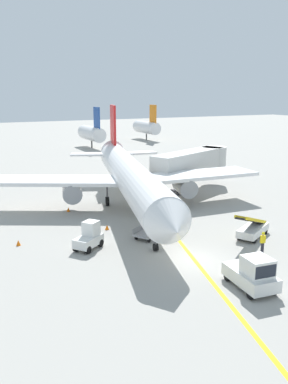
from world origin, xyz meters
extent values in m
plane|color=#9E9B93|center=(0.00, 0.00, 0.00)|extent=(300.00, 300.00, 0.00)
cube|color=yellow|center=(1.43, 5.00, 0.00)|extent=(21.57, 77.20, 0.01)
cylinder|color=white|center=(1.43, 13.78, 3.45)|extent=(11.16, 29.80, 3.30)
cone|color=white|center=(-2.88, -1.84, 3.45)|extent=(3.76, 3.17, 3.23)
cone|color=white|center=(5.79, 29.59, 3.85)|extent=(3.77, 3.53, 3.14)
cube|color=white|center=(9.05, 13.23, 3.05)|extent=(13.24, 5.17, 0.36)
cylinder|color=gray|center=(7.20, 12.70, 2.05)|extent=(2.68, 3.59, 1.90)
cube|color=white|center=(-5.39, 17.21, 3.05)|extent=(13.57, 9.89, 0.36)
cylinder|color=gray|center=(-4.08, 15.81, 2.05)|extent=(2.68, 3.59, 1.90)
cube|color=red|center=(5.15, 27.27, 7.50)|extent=(1.33, 3.93, 5.20)
cube|color=white|center=(7.94, 26.09, 3.85)|extent=(5.44, 2.85, 0.24)
cube|color=white|center=(2.15, 27.68, 3.85)|extent=(5.65, 4.09, 0.24)
cylinder|color=#4C4C51|center=(-1.63, 2.69, 1.56)|extent=(0.20, 0.20, 3.12)
cylinder|color=black|center=(-1.63, 2.69, 0.28)|extent=(0.49, 0.63, 0.56)
cylinder|color=#4C4C51|center=(4.08, 15.12, 1.56)|extent=(0.20, 0.20, 3.12)
cylinder|color=black|center=(4.08, 15.12, 0.48)|extent=(0.59, 1.02, 0.96)
cylinder|color=#4C4C51|center=(-0.16, 16.29, 1.56)|extent=(0.20, 0.20, 3.12)
cylinder|color=black|center=(-0.16, 16.29, 0.48)|extent=(0.59, 1.02, 0.96)
cube|color=black|center=(-2.35, 0.09, 3.80)|extent=(2.97, 1.71, 0.60)
cube|color=beige|center=(11.13, 18.03, 3.60)|extent=(12.03, 7.21, 2.50)
cylinder|color=beige|center=(16.34, 20.33, 3.60)|extent=(3.20, 3.20, 2.50)
cylinder|color=#59595B|center=(9.48, 17.31, 1.18)|extent=(0.56, 0.56, 2.35)
cube|color=#333338|center=(9.48, 17.31, 0.25)|extent=(1.80, 1.40, 0.50)
cube|color=silver|center=(0.70, -5.23, 0.70)|extent=(2.28, 3.79, 0.80)
cube|color=silver|center=(0.63, -5.86, 1.65)|extent=(1.69, 1.78, 1.10)
cube|color=black|center=(0.54, -6.62, 1.65)|extent=(1.43, 0.24, 0.77)
cylinder|color=black|center=(1.36, -6.57, 0.30)|extent=(0.28, 0.62, 0.60)
cylinder|color=black|center=(-0.24, -6.39, 0.30)|extent=(0.28, 0.62, 0.60)
cylinder|color=black|center=(1.64, -4.07, 0.30)|extent=(0.28, 0.62, 0.60)
cylinder|color=black|center=(0.03, -3.89, 0.30)|extent=(0.28, 0.62, 0.60)
cube|color=silver|center=(-6.07, 5.32, 0.65)|extent=(2.71, 2.46, 0.70)
cube|color=silver|center=(-5.73, 5.56, 1.55)|extent=(1.49, 1.48, 1.10)
cube|color=black|center=(-5.31, 5.87, 1.55)|extent=(0.64, 0.84, 0.77)
cylinder|color=black|center=(-5.71, 6.26, 0.30)|extent=(0.61, 0.53, 0.60)
cylinder|color=black|center=(-5.06, 5.36, 0.30)|extent=(0.61, 0.53, 0.60)
cylinder|color=black|center=(-7.07, 5.27, 0.30)|extent=(0.61, 0.53, 0.60)
cylinder|color=black|center=(-6.42, 4.37, 0.30)|extent=(0.61, 0.53, 0.60)
cube|color=silver|center=(7.03, 1.81, 0.60)|extent=(4.05, 3.17, 0.60)
cylinder|color=black|center=(6.18, 0.61, 0.30)|extent=(0.63, 0.49, 0.60)
cylinder|color=black|center=(5.56, 1.72, 0.30)|extent=(0.63, 0.49, 0.60)
cylinder|color=black|center=(8.50, 1.91, 0.30)|extent=(0.63, 0.49, 0.60)
cylinder|color=black|center=(7.88, 3.02, 0.30)|extent=(0.63, 0.49, 0.60)
cube|color=black|center=(6.51, 1.52, 1.55)|extent=(4.80, 3.23, 1.76)
cube|color=yellow|center=(6.73, 1.13, 1.67)|extent=(4.42, 2.53, 1.84)
cube|color=yellow|center=(6.29, 1.91, 1.67)|extent=(4.42, 2.53, 1.84)
cube|color=#A5A5A8|center=(-0.70, 5.54, 0.44)|extent=(3.17, 2.74, 0.16)
cube|color=#4C4C51|center=(0.87, 6.51, 0.42)|extent=(0.81, 0.54, 0.08)
cylinder|color=#4C4C51|center=(1.26, 6.74, 0.42)|extent=(0.12, 0.12, 0.05)
cube|color=gray|center=(-1.09, 6.18, 0.69)|extent=(2.42, 1.52, 0.50)
cube|color=gray|center=(-0.31, 4.90, 0.69)|extent=(2.42, 1.52, 0.50)
cylinder|color=black|center=(-0.12, 6.60, 0.18)|extent=(0.37, 0.29, 0.36)
cylinder|color=black|center=(0.51, 5.58, 0.18)|extent=(0.37, 0.29, 0.36)
cylinder|color=black|center=(-1.91, 5.50, 0.18)|extent=(0.37, 0.29, 0.36)
cylinder|color=black|center=(-1.28, 4.48, 0.18)|extent=(0.37, 0.29, 0.36)
cylinder|color=#26262D|center=(5.19, -1.35, 0.42)|extent=(0.24, 0.24, 0.85)
cube|color=yellow|center=(5.19, -1.35, 1.13)|extent=(0.36, 0.22, 0.56)
sphere|color=tan|center=(5.19, -1.35, 1.52)|extent=(0.20, 0.20, 0.20)
sphere|color=yellow|center=(5.19, -1.35, 1.58)|extent=(0.24, 0.24, 0.24)
cone|color=orange|center=(-4.50, 15.96, 0.22)|extent=(0.36, 0.36, 0.44)
cone|color=orange|center=(2.40, 15.73, 0.22)|extent=(0.36, 0.36, 0.44)
cone|color=orange|center=(-3.11, 8.95, 0.22)|extent=(0.36, 0.36, 0.44)
cone|color=orange|center=(-10.73, 8.48, 0.22)|extent=(0.36, 0.36, 0.44)
cylinder|color=silver|center=(14.15, 61.48, 3.10)|extent=(3.00, 10.00, 3.00)
cylinder|color=#3F3F3F|center=(14.15, 61.48, 0.80)|extent=(0.30, 0.30, 1.60)
cube|color=navy|center=(14.15, 57.98, 6.60)|extent=(0.24, 3.20, 4.40)
cylinder|color=silver|center=(32.01, 70.54, 3.10)|extent=(3.00, 10.00, 3.00)
cylinder|color=#3F3F3F|center=(32.01, 70.54, 0.80)|extent=(0.30, 0.30, 1.60)
cube|color=orange|center=(32.01, 67.04, 6.60)|extent=(0.24, 3.20, 4.40)
camera|label=1|loc=(-15.51, -23.09, 11.66)|focal=38.52mm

